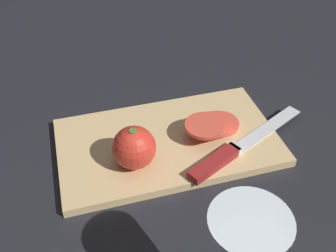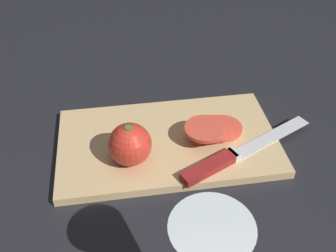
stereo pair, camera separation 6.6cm
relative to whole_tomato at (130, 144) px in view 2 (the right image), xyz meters
name	(u,v)px [view 2 (the right image)]	position (x,y,z in m)	size (l,w,h in m)	color
ground_plane	(163,160)	(0.05, 0.01, -0.05)	(3.00, 3.00, 0.00)	black
cutting_board	(168,142)	(0.07, 0.04, -0.04)	(0.39, 0.22, 0.02)	tan
whole_tomato	(130,144)	(0.00, 0.00, 0.00)	(0.07, 0.07, 0.07)	red
knife	(224,160)	(0.15, -0.03, -0.03)	(0.26, 0.14, 0.01)	silver
tomato_slice_stack_near	(214,128)	(0.15, 0.04, -0.02)	(0.11, 0.10, 0.03)	#DB4C38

